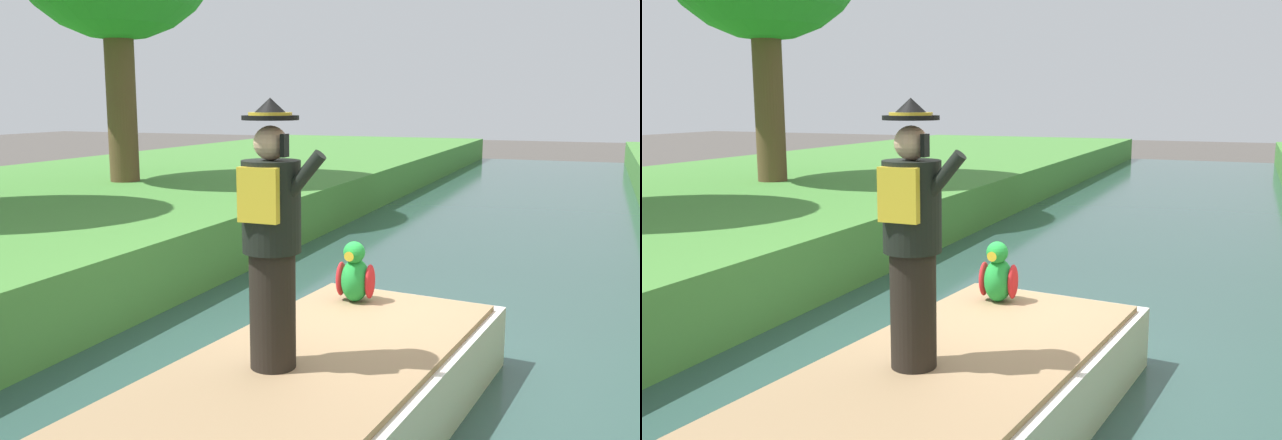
{
  "view_description": "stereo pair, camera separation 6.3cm",
  "coord_description": "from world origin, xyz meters",
  "views": [
    {
      "loc": [
        1.82,
        -5.8,
        2.54
      ],
      "look_at": [
        -0.19,
        -0.85,
        1.61
      ],
      "focal_mm": 38.58,
      "sensor_mm": 36.0,
      "label": 1
    },
    {
      "loc": [
        1.88,
        -5.77,
        2.54
      ],
      "look_at": [
        -0.19,
        -0.85,
        1.61
      ],
      "focal_mm": 38.58,
      "sensor_mm": 36.0,
      "label": 2
    }
  ],
  "objects": [
    {
      "name": "ground_plane",
      "position": [
        0.0,
        0.0,
        0.0
      ],
      "size": [
        80.0,
        80.0,
        0.0
      ],
      "primitive_type": "plane",
      "color": "#4C4742"
    },
    {
      "name": "boat",
      "position": [
        0.0,
        -1.49,
        0.4
      ],
      "size": [
        2.24,
        4.37,
        0.61
      ],
      "color": "silver",
      "rests_on": "canal_water"
    },
    {
      "name": "canal_water",
      "position": [
        0.0,
        0.0,
        0.05
      ],
      "size": [
        5.57,
        48.0,
        0.1
      ],
      "primitive_type": "cube",
      "color": "#2D4C47",
      "rests_on": "ground"
    },
    {
      "name": "person_pirate",
      "position": [
        -0.19,
        -1.71,
        1.64
      ],
      "size": [
        0.61,
        0.42,
        1.85
      ],
      "rotation": [
        0.0,
        0.0,
        0.03
      ],
      "color": "black",
      "rests_on": "boat"
    },
    {
      "name": "parrot_plush",
      "position": [
        -0.18,
        0.0,
        0.95
      ],
      "size": [
        0.36,
        0.34,
        0.57
      ],
      "color": "green",
      "rests_on": "boat"
    }
  ]
}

